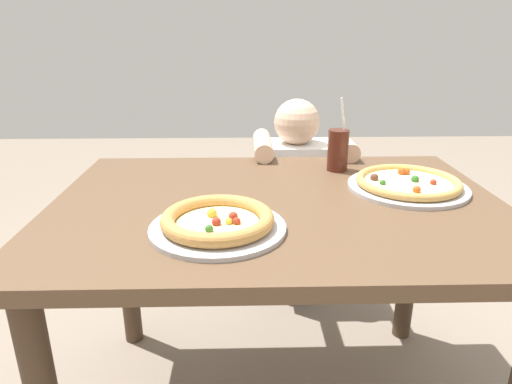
# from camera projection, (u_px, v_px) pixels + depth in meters

# --- Properties ---
(dining_table) EXTENTS (1.27, 0.91, 0.75)m
(dining_table) POSITION_uv_depth(u_px,v_px,m) (277.00, 235.00, 1.31)
(dining_table) COLOR brown
(dining_table) RESTS_ON ground
(pizza_near) EXTENTS (0.33, 0.33, 0.05)m
(pizza_near) POSITION_uv_depth(u_px,v_px,m) (218.00, 222.00, 1.08)
(pizza_near) COLOR #B7B7BC
(pizza_near) RESTS_ON dining_table
(pizza_far) EXTENTS (0.36, 0.36, 0.04)m
(pizza_far) POSITION_uv_depth(u_px,v_px,m) (408.00, 184.00, 1.36)
(pizza_far) COLOR #B7B7BC
(pizza_far) RESTS_ON dining_table
(drink_cup_colored) EXTENTS (0.07, 0.07, 0.25)m
(drink_cup_colored) POSITION_uv_depth(u_px,v_px,m) (338.00, 150.00, 1.53)
(drink_cup_colored) COLOR #4C1E14
(drink_cup_colored) RESTS_ON dining_table
(diner_seated) EXTENTS (0.38, 0.51, 0.93)m
(diner_seated) POSITION_uv_depth(u_px,v_px,m) (294.00, 207.00, 2.07)
(diner_seated) COLOR #333847
(diner_seated) RESTS_ON ground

